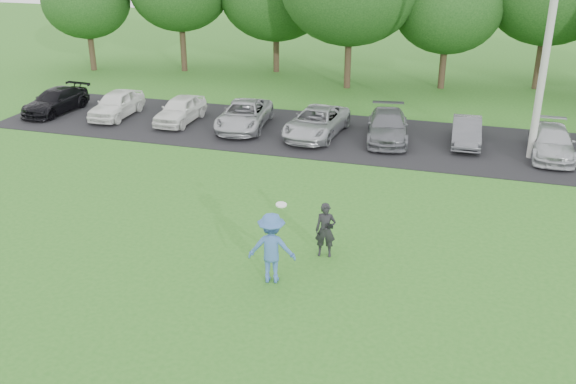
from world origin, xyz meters
name	(u,v)px	position (x,y,z in m)	size (l,w,h in m)	color
ground	(248,292)	(0.00, 0.00, 0.00)	(100.00, 100.00, 0.00)	#2C6B1E
parking_lot	(351,137)	(0.00, 13.00, 0.01)	(32.00, 6.50, 0.03)	black
utility_pole	(552,18)	(7.21, 12.42, 5.34)	(0.28, 0.28, 10.68)	#AEAEA9
frisbee_player	(272,248)	(0.40, 0.72, 0.94)	(1.32, 0.91, 2.27)	#3B63A6
camera_bystander	(326,230)	(1.39, 2.42, 0.78)	(0.62, 0.47, 1.55)	black
parked_cars	(348,124)	(-0.14, 12.88, 0.61)	(30.85, 4.67, 1.22)	black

